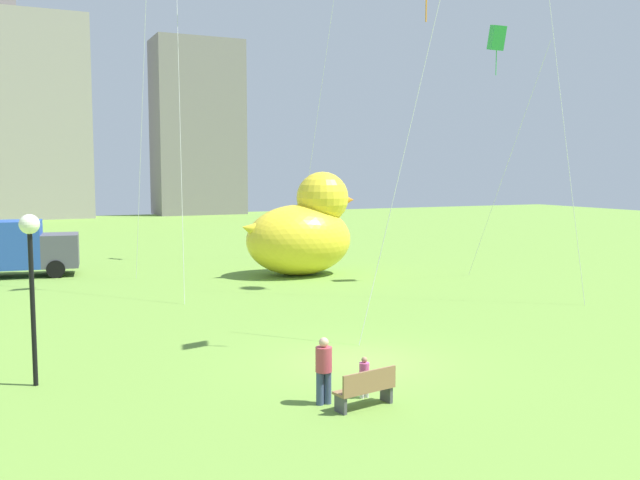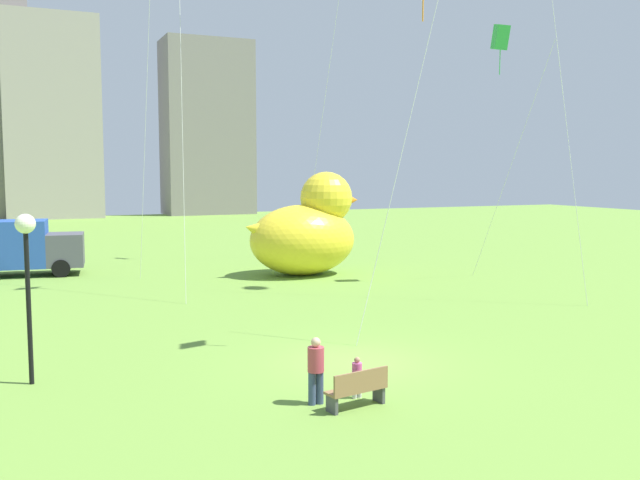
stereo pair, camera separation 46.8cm
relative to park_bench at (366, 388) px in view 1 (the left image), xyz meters
The scene contains 8 objects.
ground_plane 3.82m from the park_bench, 64.30° to the left, with size 140.00×140.00×0.00m, color olive.
park_bench is the anchor object (origin of this frame).
person_adult 1.07m from the park_bench, 139.20° to the left, with size 0.38×0.38×1.57m.
person_child 0.73m from the park_bench, 65.05° to the left, with size 0.24×0.24×1.00m.
giant_inflatable_duck 20.65m from the park_bench, 70.44° to the left, with size 6.42×4.12×5.32m.
lamppost 8.85m from the park_bench, 143.47° to the left, with size 0.50×0.50×4.31m.
box_truck 25.89m from the park_bench, 105.57° to the left, with size 6.59×3.08×2.85m.
kite_green 21.95m from the park_bench, 43.06° to the left, with size 3.02×3.32×12.10m.
Camera 1 is at (-9.10, -16.97, 5.37)m, focal length 39.30 mm.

